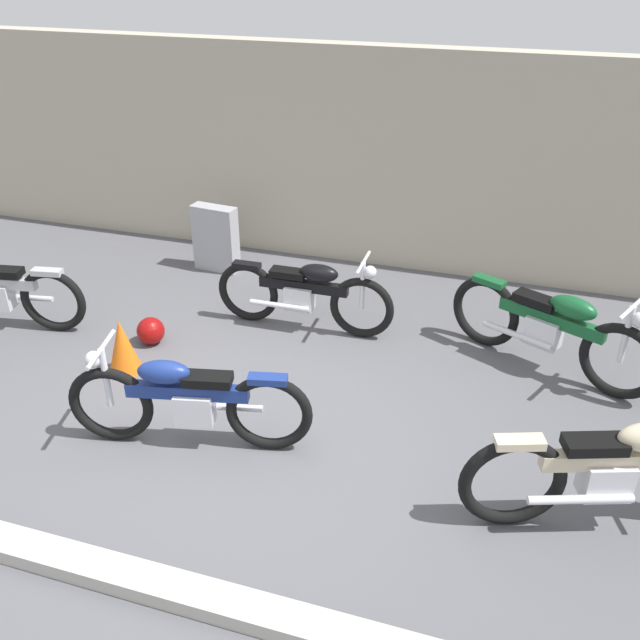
{
  "coord_description": "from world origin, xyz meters",
  "views": [
    {
      "loc": [
        2.06,
        -4.16,
        3.75
      ],
      "look_at": [
        0.36,
        1.23,
        0.55
      ],
      "focal_mm": 38.9,
      "sensor_mm": 36.0,
      "label": 1
    }
  ],
  "objects_px": {
    "helmet": "(151,331)",
    "motorcycle_green": "(551,328)",
    "stone_marker": "(216,238)",
    "motorcycle_blue": "(186,400)",
    "motorcycle_cream": "(618,471)",
    "motorcycle_black": "(305,293)",
    "traffic_cone": "(123,346)"
  },
  "relations": [
    {
      "from": "traffic_cone",
      "to": "stone_marker",
      "type": "bearing_deg",
      "value": 92.99
    },
    {
      "from": "helmet",
      "to": "motorcycle_green",
      "type": "bearing_deg",
      "value": 10.61
    },
    {
      "from": "motorcycle_black",
      "to": "helmet",
      "type": "bearing_deg",
      "value": -152.42
    },
    {
      "from": "motorcycle_black",
      "to": "motorcycle_cream",
      "type": "distance_m",
      "value": 3.56
    },
    {
      "from": "helmet",
      "to": "motorcycle_green",
      "type": "relative_size",
      "value": 0.15
    },
    {
      "from": "motorcycle_blue",
      "to": "traffic_cone",
      "type": "bearing_deg",
      "value": -48.32
    },
    {
      "from": "motorcycle_blue",
      "to": "motorcycle_cream",
      "type": "distance_m",
      "value": 3.26
    },
    {
      "from": "motorcycle_green",
      "to": "helmet",
      "type": "bearing_deg",
      "value": -144.48
    },
    {
      "from": "motorcycle_cream",
      "to": "stone_marker",
      "type": "bearing_deg",
      "value": 126.5
    },
    {
      "from": "stone_marker",
      "to": "motorcycle_green",
      "type": "bearing_deg",
      "value": -15.62
    },
    {
      "from": "stone_marker",
      "to": "motorcycle_cream",
      "type": "xyz_separation_m",
      "value": [
        4.49,
        -3.06,
        0.06
      ]
    },
    {
      "from": "helmet",
      "to": "motorcycle_black",
      "type": "distance_m",
      "value": 1.64
    },
    {
      "from": "helmet",
      "to": "traffic_cone",
      "type": "bearing_deg",
      "value": -88.33
    },
    {
      "from": "helmet",
      "to": "motorcycle_black",
      "type": "relative_size",
      "value": 0.15
    },
    {
      "from": "motorcycle_blue",
      "to": "motorcycle_green",
      "type": "relative_size",
      "value": 1.02
    },
    {
      "from": "stone_marker",
      "to": "traffic_cone",
      "type": "xyz_separation_m",
      "value": [
        0.12,
        -2.38,
        -0.14
      ]
    },
    {
      "from": "stone_marker",
      "to": "motorcycle_black",
      "type": "xyz_separation_m",
      "value": [
        1.53,
        -1.08,
        0.0
      ]
    },
    {
      "from": "motorcycle_black",
      "to": "motorcycle_blue",
      "type": "relative_size",
      "value": 0.97
    },
    {
      "from": "helmet",
      "to": "motorcycle_green",
      "type": "height_order",
      "value": "motorcycle_green"
    },
    {
      "from": "motorcycle_black",
      "to": "motorcycle_cream",
      "type": "bearing_deg",
      "value": -34.75
    },
    {
      "from": "traffic_cone",
      "to": "motorcycle_blue",
      "type": "bearing_deg",
      "value": -35.94
    },
    {
      "from": "stone_marker",
      "to": "helmet",
      "type": "bearing_deg",
      "value": -86.63
    },
    {
      "from": "traffic_cone",
      "to": "motorcycle_cream",
      "type": "bearing_deg",
      "value": -8.86
    },
    {
      "from": "motorcycle_black",
      "to": "motorcycle_green",
      "type": "bearing_deg",
      "value": -1.91
    },
    {
      "from": "motorcycle_blue",
      "to": "motorcycle_black",
      "type": "bearing_deg",
      "value": -110.55
    },
    {
      "from": "stone_marker",
      "to": "motorcycle_blue",
      "type": "distance_m",
      "value": 3.41
    },
    {
      "from": "traffic_cone",
      "to": "motorcycle_blue",
      "type": "xyz_separation_m",
      "value": [
        1.1,
        -0.8,
        0.16
      ]
    },
    {
      "from": "motorcycle_black",
      "to": "motorcycle_blue",
      "type": "height_order",
      "value": "motorcycle_blue"
    },
    {
      "from": "helmet",
      "to": "motorcycle_cream",
      "type": "height_order",
      "value": "motorcycle_cream"
    },
    {
      "from": "stone_marker",
      "to": "traffic_cone",
      "type": "distance_m",
      "value": 2.39
    },
    {
      "from": "helmet",
      "to": "motorcycle_blue",
      "type": "relative_size",
      "value": 0.14
    },
    {
      "from": "traffic_cone",
      "to": "helmet",
      "type": "bearing_deg",
      "value": 91.67
    }
  ]
}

